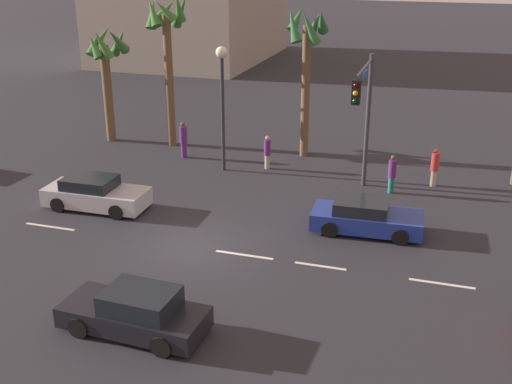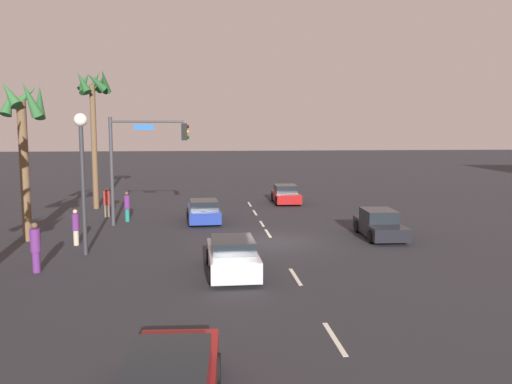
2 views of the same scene
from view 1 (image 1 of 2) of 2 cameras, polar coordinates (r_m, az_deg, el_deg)
The scene contains 17 objects.
ground_plane at distance 23.74m, azimuth -5.66°, elevation -5.03°, with size 220.00×220.00×0.00m, color #28282D.
lane_stripe_2 at distance 26.61m, azimuth -18.11°, elevation -3.00°, with size 2.23×0.14×0.01m, color silver.
lane_stripe_3 at distance 23.09m, azimuth -1.06°, elevation -5.71°, with size 2.20×0.14×0.01m, color silver.
lane_stripe_4 at distance 22.46m, azimuth 5.84°, elevation -6.67°, with size 1.84×0.14×0.01m, color silver.
lane_stripe_5 at distance 22.15m, azimuth 16.45°, elevation -7.95°, with size 2.15×0.14×0.01m, color silver.
car_1 at distance 25.02m, azimuth 9.89°, elevation -2.26°, with size 4.37×2.06×1.31m.
car_2 at distance 18.92m, azimuth -10.82°, elevation -10.65°, with size 4.37×2.01×1.38m.
car_3 at distance 27.70m, azimuth -14.32°, elevation -0.16°, with size 4.43×1.95×1.38m.
traffic_signal at distance 27.42m, azimuth 9.76°, elevation 7.64°, with size 0.32×4.44×6.11m.
streetlamp at distance 30.48m, azimuth -3.07°, elevation 9.62°, with size 0.56×0.56×6.11m.
pedestrian_0 at distance 29.03m, azimuth 12.19°, elevation 1.68°, with size 0.50×0.50×1.79m.
pedestrian_1 at distance 33.40m, azimuth -6.58°, elevation 4.79°, with size 0.40×0.40×1.92m.
pedestrian_2 at distance 30.35m, azimuth 15.82°, elevation 2.27°, with size 0.46×0.46×1.85m.
pedestrian_3 at distance 31.52m, azimuth 1.02°, elevation 3.69°, with size 0.47×0.47×1.71m.
palm_tree_0 at distance 36.32m, azimuth -13.32°, elevation 11.55°, with size 2.51×2.71×6.52m.
palm_tree_1 at distance 34.66m, azimuth -7.99°, elevation 13.79°, with size 2.40×2.63×8.22m.
palm_tree_3 at distance 32.48m, azimuth 4.59°, elevation 12.74°, with size 2.24×2.34×7.76m.
Camera 1 is at (8.54, -19.44, 10.62)m, focal length 44.27 mm.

